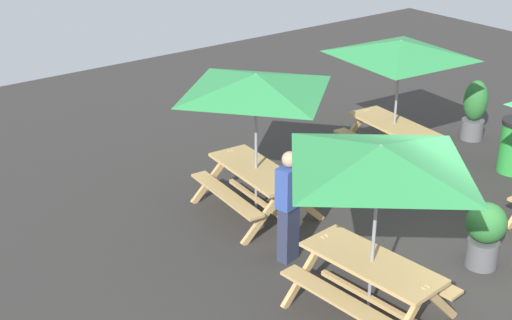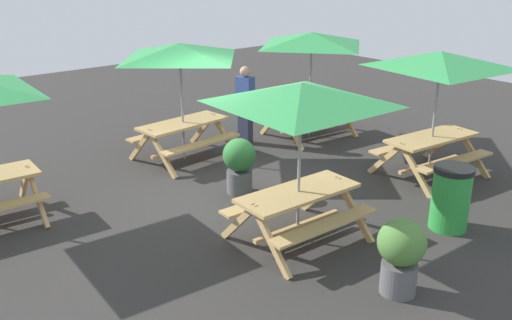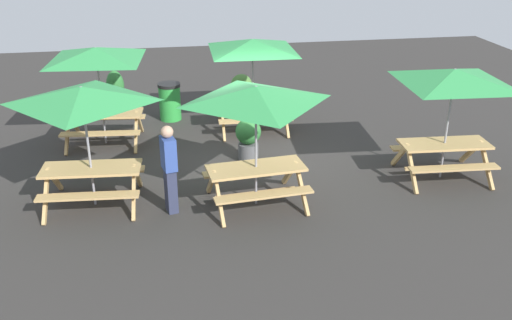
{
  "view_description": "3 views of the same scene",
  "coord_description": "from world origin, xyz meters",
  "px_view_note": "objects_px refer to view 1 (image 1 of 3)",
  "views": [
    {
      "loc": [
        -4.82,
        7.49,
        5.46
      ],
      "look_at": [
        3.24,
        1.41,
        0.9
      ],
      "focal_mm": 50.0,
      "sensor_mm": 36.0,
      "label": 1
    },
    {
      "loc": [
        -5.44,
        -7.32,
        3.93
      ],
      "look_at": [
        -0.24,
        -0.96,
        0.9
      ],
      "focal_mm": 40.0,
      "sensor_mm": 36.0,
      "label": 2
    },
    {
      "loc": [
        1.86,
        11.31,
        5.09
      ],
      "look_at": [
        0.25,
        1.9,
        0.9
      ],
      "focal_mm": 40.0,
      "sensor_mm": 36.0,
      "label": 3
    }
  ],
  "objects_px": {
    "picnic_table_2": "(256,94)",
    "person_standing": "(289,204)",
    "potted_plant_1": "(475,109)",
    "picnic_table_0": "(379,170)",
    "potted_plant_2": "(485,232)",
    "picnic_table_3": "(400,58)"
  },
  "relations": [
    {
      "from": "picnic_table_2",
      "to": "potted_plant_1",
      "type": "bearing_deg",
      "value": -87.44
    },
    {
      "from": "potted_plant_1",
      "to": "potted_plant_2",
      "type": "bearing_deg",
      "value": 129.13
    },
    {
      "from": "potted_plant_1",
      "to": "potted_plant_2",
      "type": "height_order",
      "value": "potted_plant_1"
    },
    {
      "from": "potted_plant_1",
      "to": "picnic_table_0",
      "type": "bearing_deg",
      "value": 116.3
    },
    {
      "from": "potted_plant_2",
      "to": "person_standing",
      "type": "relative_size",
      "value": 0.58
    },
    {
      "from": "picnic_table_0",
      "to": "potted_plant_2",
      "type": "height_order",
      "value": "picnic_table_0"
    },
    {
      "from": "potted_plant_1",
      "to": "person_standing",
      "type": "height_order",
      "value": "person_standing"
    },
    {
      "from": "picnic_table_3",
      "to": "potted_plant_2",
      "type": "relative_size",
      "value": 2.91
    },
    {
      "from": "picnic_table_2",
      "to": "potted_plant_1",
      "type": "distance_m",
      "value": 5.43
    },
    {
      "from": "picnic_table_3",
      "to": "potted_plant_1",
      "type": "height_order",
      "value": "picnic_table_3"
    },
    {
      "from": "picnic_table_0",
      "to": "potted_plant_1",
      "type": "xyz_separation_m",
      "value": [
        2.83,
        -5.74,
        -1.37
      ]
    },
    {
      "from": "picnic_table_2",
      "to": "potted_plant_2",
      "type": "bearing_deg",
      "value": -149.68
    },
    {
      "from": "picnic_table_3",
      "to": "potted_plant_1",
      "type": "xyz_separation_m",
      "value": [
        -0.18,
        -2.1,
        -1.37
      ]
    },
    {
      "from": "picnic_table_0",
      "to": "picnic_table_2",
      "type": "bearing_deg",
      "value": -14.78
    },
    {
      "from": "potted_plant_2",
      "to": "person_standing",
      "type": "height_order",
      "value": "person_standing"
    },
    {
      "from": "picnic_table_2",
      "to": "person_standing",
      "type": "height_order",
      "value": "picnic_table_2"
    },
    {
      "from": "picnic_table_3",
      "to": "potted_plant_1",
      "type": "bearing_deg",
      "value": -89.38
    },
    {
      "from": "picnic_table_2",
      "to": "person_standing",
      "type": "distance_m",
      "value": 1.87
    },
    {
      "from": "picnic_table_0",
      "to": "potted_plant_2",
      "type": "xyz_separation_m",
      "value": [
        -0.18,
        -2.03,
        -1.45
      ]
    },
    {
      "from": "person_standing",
      "to": "picnic_table_3",
      "type": "bearing_deg",
      "value": 8.21
    },
    {
      "from": "potted_plant_2",
      "to": "picnic_table_2",
      "type": "bearing_deg",
      "value": 26.02
    },
    {
      "from": "picnic_table_0",
      "to": "picnic_table_2",
      "type": "height_order",
      "value": "same"
    }
  ]
}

